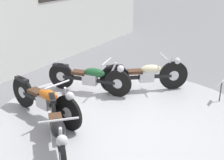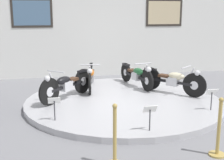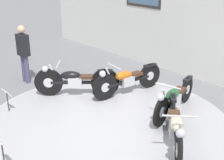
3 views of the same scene
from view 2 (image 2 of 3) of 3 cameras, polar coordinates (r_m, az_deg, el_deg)
ground_plane at (r=8.19m, az=2.14°, el=-4.44°), size 60.00×60.00×0.00m
display_platform at (r=8.17m, az=2.14°, el=-3.98°), size 5.08×5.08×0.14m
back_wall at (r=11.54m, az=-2.16°, el=11.15°), size 14.00×0.22×4.18m
motorcycle_black at (r=8.14m, az=-8.39°, el=-0.75°), size 1.41×1.53×0.82m
motorcycle_orange at (r=9.16m, az=-3.94°, el=0.78°), size 0.54×1.98×0.80m
motorcycle_green at (r=9.44m, az=4.54°, el=1.03°), size 0.61×1.91×0.78m
motorcycle_cream at (r=8.77m, az=11.06°, el=0.06°), size 1.36×1.55×0.80m
info_placard_front_left at (r=6.63m, az=-10.51°, el=-4.27°), size 0.26×0.11×0.51m
info_placard_front_centre at (r=6.03m, az=6.97°, el=-5.89°), size 0.26×0.11×0.51m
info_placard_front_right at (r=7.55m, az=17.79°, el=-2.59°), size 0.26×0.11×0.51m
stanchion_post_left_of_entry at (r=5.00m, az=0.51°, el=-11.80°), size 0.28×0.28×1.02m
stanchion_post_right_of_entry at (r=5.61m, az=18.87°, el=-9.72°), size 0.28×0.28×1.02m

